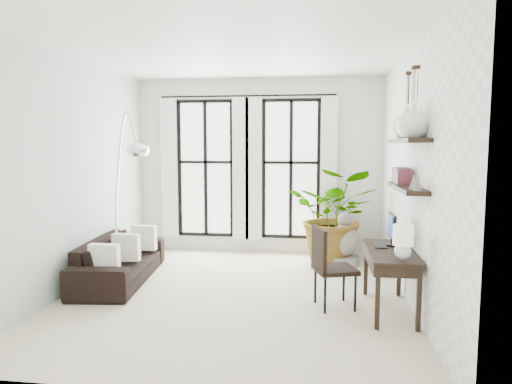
% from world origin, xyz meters
% --- Properties ---
extents(floor, '(5.00, 5.00, 0.00)m').
position_xyz_m(floor, '(0.00, 0.00, 0.00)').
color(floor, beige).
rests_on(floor, ground).
extents(ceiling, '(5.00, 5.00, 0.00)m').
position_xyz_m(ceiling, '(0.00, 0.00, 3.20)').
color(ceiling, white).
rests_on(ceiling, wall_back).
extents(wall_left, '(0.00, 5.00, 5.00)m').
position_xyz_m(wall_left, '(-2.25, 0.00, 1.60)').
color(wall_left, '#ADC2B5').
rests_on(wall_left, floor).
extents(wall_right, '(0.00, 5.00, 5.00)m').
position_xyz_m(wall_right, '(2.25, 0.00, 1.60)').
color(wall_right, white).
rests_on(wall_right, floor).
extents(wall_back, '(4.50, 0.00, 4.50)m').
position_xyz_m(wall_back, '(0.00, 2.50, 1.60)').
color(wall_back, white).
rests_on(wall_back, floor).
extents(windows, '(3.26, 0.13, 2.65)m').
position_xyz_m(windows, '(-0.20, 2.43, 1.56)').
color(windows, white).
rests_on(windows, wall_back).
extents(wall_shelves, '(0.25, 1.30, 0.60)m').
position_xyz_m(wall_shelves, '(2.11, -0.36, 1.73)').
color(wall_shelves, black).
rests_on(wall_shelves, wall_right).
extents(sofa, '(1.05, 2.21, 0.62)m').
position_xyz_m(sofa, '(-1.80, 0.39, 0.31)').
color(sofa, black).
rests_on(sofa, floor).
extents(throw_pillows, '(0.40, 1.52, 0.40)m').
position_xyz_m(throw_pillows, '(-1.70, 0.39, 0.50)').
color(throw_pillows, white).
rests_on(throw_pillows, sofa).
extents(plant, '(1.67, 1.52, 1.61)m').
position_xyz_m(plant, '(1.39, 1.90, 0.81)').
color(plant, '#2D7228').
rests_on(plant, floor).
extents(desk, '(0.54, 1.27, 1.15)m').
position_xyz_m(desk, '(1.95, -0.45, 0.71)').
color(desk, black).
rests_on(desk, floor).
extents(desk_chair, '(0.60, 0.60, 1.00)m').
position_xyz_m(desk_chair, '(1.22, -0.36, 0.57)').
color(desk_chair, black).
rests_on(desk_chair, floor).
extents(arc_lamp, '(0.75, 0.43, 2.49)m').
position_xyz_m(arc_lamp, '(-1.68, 0.47, 1.64)').
color(arc_lamp, silver).
rests_on(arc_lamp, floor).
extents(buddha, '(0.50, 0.50, 0.89)m').
position_xyz_m(buddha, '(1.55, 1.70, 0.38)').
color(buddha, gray).
rests_on(buddha, floor).
extents(vase_a, '(0.37, 0.37, 0.38)m').
position_xyz_m(vase_a, '(2.11, -0.64, 2.27)').
color(vase_a, white).
rests_on(vase_a, shelf_upper).
extents(vase_b, '(0.37, 0.37, 0.38)m').
position_xyz_m(vase_b, '(2.11, -0.24, 2.27)').
color(vase_b, white).
rests_on(vase_b, shelf_upper).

